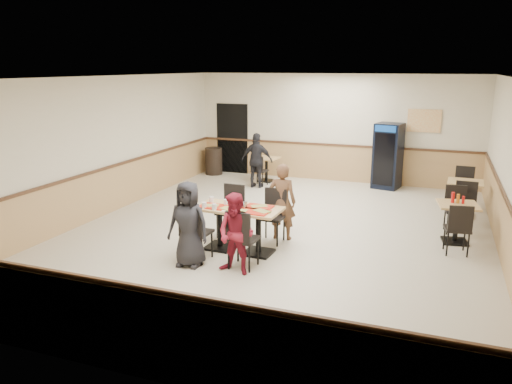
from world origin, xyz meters
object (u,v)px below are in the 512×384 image
at_px(trash_bin, 214,161).
at_px(lone_diner, 257,161).
at_px(main_table, 239,222).
at_px(diner_woman_left, 188,224).
at_px(back_table, 266,166).
at_px(diner_man_opposite, 282,202).
at_px(side_table_near, 457,217).
at_px(side_table_far, 464,193).
at_px(pepsi_cooler, 388,156).
at_px(diner_woman_right, 236,234).

bearing_deg(trash_bin, lone_diner, -31.93).
height_order(main_table, diner_woman_left, diner_woman_left).
distance_m(back_table, trash_bin, 1.85).
xyz_separation_m(main_table, lone_diner, (-1.36, 4.59, 0.20)).
distance_m(diner_man_opposite, side_table_near, 3.24).
xyz_separation_m(side_table_near, trash_bin, (-6.79, 3.90, -0.09)).
relative_size(diner_man_opposite, trash_bin, 1.80).
bearing_deg(side_table_far, diner_woman_left, -133.28).
bearing_deg(main_table, back_table, 106.38).
bearing_deg(side_table_near, lone_diner, 150.86).
distance_m(diner_woman_left, lone_diner, 5.55).
height_order(main_table, side_table_near, main_table).
xyz_separation_m(diner_woman_left, back_table, (-0.85, 6.26, -0.25)).
xyz_separation_m(diner_man_opposite, pepsi_cooler, (1.41, 4.87, 0.14)).
relative_size(back_table, trash_bin, 0.87).
xyz_separation_m(diner_woman_left, side_table_near, (4.13, 2.71, -0.21)).
bearing_deg(side_table_near, diner_man_opposite, -163.37).
bearing_deg(diner_man_opposite, diner_woman_left, 56.13).
bearing_deg(trash_bin, diner_woman_right, -62.11).
height_order(lone_diner, trash_bin, lone_diner).
relative_size(diner_woman_right, side_table_far, 1.68).
bearing_deg(pepsi_cooler, side_table_far, -35.82).
height_order(main_table, diner_woman_right, diner_woman_right).
bearing_deg(diner_woman_left, trash_bin, 109.07).
bearing_deg(lone_diner, trash_bin, -34.58).
distance_m(main_table, diner_woman_left, 1.04).
bearing_deg(diner_woman_left, diner_man_opposite, 57.12).
distance_m(lone_diner, side_table_near, 5.70).
relative_size(lone_diner, side_table_near, 1.85).
relative_size(lone_diner, pepsi_cooler, 0.85).
distance_m(lone_diner, side_table_far, 5.24).
bearing_deg(pepsi_cooler, main_table, -96.26).
bearing_deg(main_table, side_table_far, 46.29).
xyz_separation_m(main_table, side_table_near, (3.61, 1.82, -0.04)).
height_order(lone_diner, back_table, lone_diner).
bearing_deg(trash_bin, main_table, -60.97).
xyz_separation_m(diner_woman_right, side_table_far, (3.45, 4.61, -0.14)).
bearing_deg(trash_bin, diner_woman_left, -68.09).
xyz_separation_m(side_table_near, pepsi_cooler, (-1.69, 3.95, 0.38)).
bearing_deg(back_table, diner_woman_left, -82.28).
distance_m(diner_woman_left, trash_bin, 7.13).
distance_m(main_table, pepsi_cooler, 6.09).
relative_size(diner_woman_left, diner_woman_right, 1.09).
xyz_separation_m(lone_diner, trash_bin, (-1.81, 1.13, -0.33)).
bearing_deg(main_table, trash_bin, 121.16).
bearing_deg(lone_diner, pepsi_cooler, -163.03).
distance_m(diner_woman_left, side_table_far, 6.29).
distance_m(diner_woman_left, diner_woman_right, 0.86).
bearing_deg(side_table_near, diner_woman_right, -140.07).
relative_size(diner_woman_left, diner_man_opposite, 0.98).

